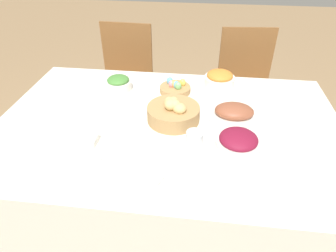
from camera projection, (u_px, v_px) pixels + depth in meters
name	position (u px, v px, depth m)	size (l,w,h in m)	color
ground_plane	(168.00, 219.00, 1.98)	(12.00, 12.00, 0.00)	#937551
dining_table	(168.00, 177.00, 1.75)	(1.77, 1.16, 0.78)	silver
chair_far_left	(125.00, 81.00, 2.50)	(0.44, 0.44, 0.96)	brown
chair_far_right	(245.00, 88.00, 2.40)	(0.46, 0.46, 0.96)	brown
bread_basket	(173.00, 112.00, 1.52)	(0.27, 0.27, 0.13)	#AD8451
egg_basket	(175.00, 88.00, 1.78)	(0.18, 0.18, 0.08)	#AD8451
ham_platter	(234.00, 112.00, 1.57)	(0.31, 0.22, 0.07)	silver
green_salad_bowl	(118.00, 83.00, 1.80)	(0.15, 0.15, 0.09)	silver
carrot_bowl	(219.00, 79.00, 1.83)	(0.19, 0.19, 0.10)	silver
beet_salad_bowl	(238.00, 142.00, 1.34)	(0.20, 0.20, 0.09)	silver
dinner_plate	(134.00, 170.00, 1.24)	(0.27, 0.27, 0.01)	silver
fork	(96.00, 167.00, 1.26)	(0.02, 0.18, 0.00)	silver
knife	(172.00, 174.00, 1.22)	(0.02, 0.18, 0.00)	silver
spoon	(179.00, 174.00, 1.22)	(0.02, 0.18, 0.00)	silver
drinking_cup	(194.00, 140.00, 1.35)	(0.08, 0.08, 0.08)	silver
butter_dish	(84.00, 140.00, 1.39)	(0.13, 0.08, 0.03)	silver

